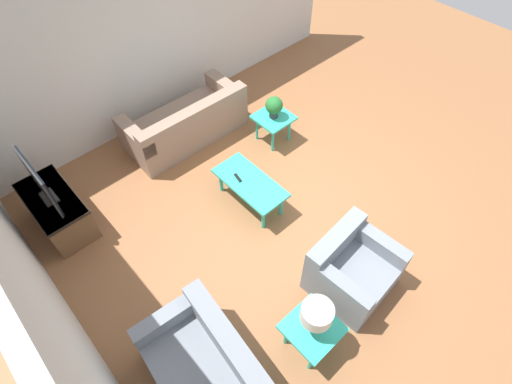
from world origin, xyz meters
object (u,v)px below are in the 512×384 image
armchair (351,269)px  coffee_table (250,184)px  sofa (187,124)px  tv_stand_chest (58,210)px  potted_plant (274,106)px  table_lamp (317,315)px  television (39,182)px  loveseat (205,366)px  side_table_lamp (312,330)px  side_table_plant (273,120)px

armchair → coffee_table: size_ratio=0.91×
sofa → armchair: 3.42m
armchair → tv_stand_chest: size_ratio=0.89×
potted_plant → table_lamp: size_ratio=0.77×
coffee_table → television: size_ratio=1.26×
coffee_table → television: bearing=55.9°
loveseat → sofa: bearing=152.3°
tv_stand_chest → coffee_table: bearing=-124.1°
sofa → side_table_lamp: 3.75m
potted_plant → armchair: bearing=155.9°
side_table_plant → potted_plant: 0.27m
coffee_table → television: television is taller
television → table_lamp: television is taller
sofa → side_table_plant: sofa is taller
television → sofa: bearing=-84.0°
sofa → tv_stand_chest: bearing=7.0°
sofa → armchair: (-3.42, 0.11, 0.02)m
sofa → side_table_plant: (-0.96, -0.99, 0.11)m
loveseat → television: size_ratio=1.60×
side_table_plant → side_table_lamp: (-2.64, 2.00, 0.00)m
armchair → side_table_plant: size_ratio=1.78×
armchair → tv_stand_chest: armchair is taller
table_lamp → loveseat: bearing=64.1°
side_table_lamp → potted_plant: potted_plant is taller
armchair → side_table_plant: (2.45, -1.10, 0.09)m
sofa → television: size_ratio=2.28×
side_table_lamp → potted_plant: bearing=-37.2°
side_table_plant → tv_stand_chest: size_ratio=0.50×
armchair → potted_plant: (2.45, -1.10, 0.36)m
tv_stand_chest → potted_plant: potted_plant is taller
sofa → loveseat: bearing=57.6°
table_lamp → television: bearing=20.6°
tv_stand_chest → sofa: bearing=-83.9°
tv_stand_chest → side_table_plant: bearing=-102.5°
television → tv_stand_chest: bearing=-90.0°
side_table_plant → side_table_lamp: same height
television → potted_plant: bearing=-102.5°
armchair → side_table_lamp: size_ratio=1.78×
armchair → side_table_lamp: armchair is taller
sofa → side_table_lamp: bearing=75.3°
potted_plant → coffee_table: bearing=122.2°
side_table_lamp → potted_plant: 3.33m
coffee_table → table_lamp: bearing=155.8°
coffee_table → tv_stand_chest: 2.57m
loveseat → potted_plant: (2.14, -3.04, 0.37)m
side_table_plant → tv_stand_chest: (0.72, 3.26, -0.10)m
side_table_plant → tv_stand_chest: bearing=77.5°
coffee_table → table_lamp: size_ratio=2.31×
armchair → coffee_table: (1.73, 0.04, 0.07)m
coffee_table → side_table_lamp: (-1.93, 0.87, 0.02)m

